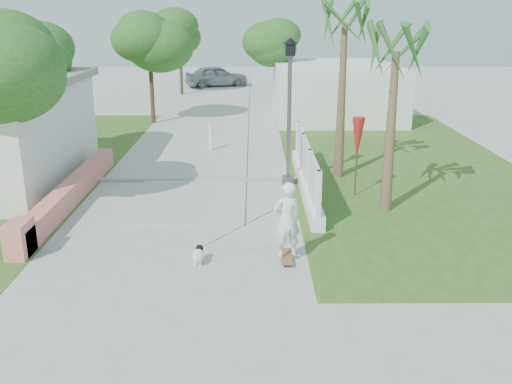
{
  "coord_description": "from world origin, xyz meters",
  "views": [
    {
      "loc": [
        1.81,
        -11.38,
        5.14
      ],
      "look_at": [
        1.88,
        1.36,
        1.1
      ],
      "focal_mm": 40.0,
      "sensor_mm": 36.0,
      "label": 1
    }
  ],
  "objects_px": {
    "dog": "(198,255)",
    "patio_umbrella": "(358,139)",
    "parked_car": "(217,76)",
    "street_lamp": "(289,107)",
    "bollard": "(211,137)",
    "skateboarder": "(280,221)"
  },
  "relations": [
    {
      "from": "street_lamp",
      "to": "patio_umbrella",
      "type": "height_order",
      "value": "street_lamp"
    },
    {
      "from": "dog",
      "to": "parked_car",
      "type": "bearing_deg",
      "value": 97.2
    },
    {
      "from": "bollard",
      "to": "dog",
      "type": "distance_m",
      "value": 10.24
    },
    {
      "from": "dog",
      "to": "patio_umbrella",
      "type": "bearing_deg",
      "value": 53.22
    },
    {
      "from": "street_lamp",
      "to": "bollard",
      "type": "relative_size",
      "value": 4.07
    },
    {
      "from": "street_lamp",
      "to": "bollard",
      "type": "height_order",
      "value": "street_lamp"
    },
    {
      "from": "bollard",
      "to": "parked_car",
      "type": "height_order",
      "value": "parked_car"
    },
    {
      "from": "bollard",
      "to": "dog",
      "type": "bearing_deg",
      "value": -87.5
    },
    {
      "from": "dog",
      "to": "parked_car",
      "type": "relative_size",
      "value": 0.13
    },
    {
      "from": "skateboarder",
      "to": "parked_car",
      "type": "height_order",
      "value": "skateboarder"
    },
    {
      "from": "bollard",
      "to": "parked_car",
      "type": "bearing_deg",
      "value": 92.74
    },
    {
      "from": "patio_umbrella",
      "to": "dog",
      "type": "xyz_separation_m",
      "value": [
        -4.15,
        -4.72,
        -1.48
      ]
    },
    {
      "from": "street_lamp",
      "to": "dog",
      "type": "height_order",
      "value": "street_lamp"
    },
    {
      "from": "bollard",
      "to": "parked_car",
      "type": "xyz_separation_m",
      "value": [
        -0.95,
        19.88,
        0.17
      ]
    },
    {
      "from": "bollard",
      "to": "skateboarder",
      "type": "bearing_deg",
      "value": -77.7
    },
    {
      "from": "street_lamp",
      "to": "patio_umbrella",
      "type": "distance_m",
      "value": 2.27
    },
    {
      "from": "street_lamp",
      "to": "patio_umbrella",
      "type": "relative_size",
      "value": 1.93
    },
    {
      "from": "skateboarder",
      "to": "dog",
      "type": "height_order",
      "value": "skateboarder"
    },
    {
      "from": "street_lamp",
      "to": "parked_car",
      "type": "height_order",
      "value": "street_lamp"
    },
    {
      "from": "skateboarder",
      "to": "parked_car",
      "type": "bearing_deg",
      "value": -102.48
    },
    {
      "from": "street_lamp",
      "to": "dog",
      "type": "bearing_deg",
      "value": -111.48
    },
    {
      "from": "street_lamp",
      "to": "parked_car",
      "type": "relative_size",
      "value": 1.0
    }
  ]
}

